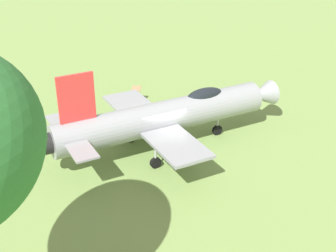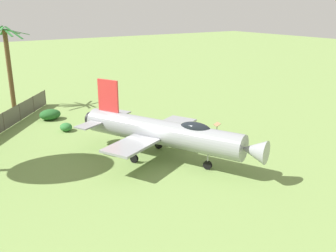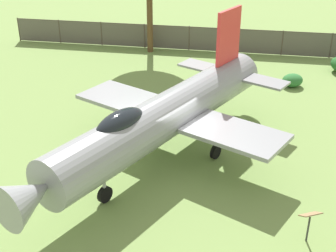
# 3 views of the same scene
# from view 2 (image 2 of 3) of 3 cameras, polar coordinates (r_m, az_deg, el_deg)

# --- Properties ---
(ground_plane) EXTENTS (200.00, 200.00, 0.00)m
(ground_plane) POSITION_cam_2_polar(r_m,az_deg,el_deg) (26.72, -1.05, -4.91)
(ground_plane) COLOR #75934C
(display_jet) EXTENTS (9.09, 13.17, 5.17)m
(display_jet) POSITION_cam_2_polar(r_m,az_deg,el_deg) (25.83, -0.37, -1.03)
(display_jet) COLOR gray
(display_jet) RESTS_ON ground_plane
(palm_tree) EXTENTS (4.11, 3.62, 8.37)m
(palm_tree) POSITION_cam_2_polar(r_m,az_deg,el_deg) (42.33, -22.84, 8.40)
(palm_tree) COLOR brown
(palm_tree) RESTS_ON ground_plane
(shrub_near_fence) EXTENTS (1.00, 1.17, 0.70)m
(shrub_near_fence) POSITION_cam_2_polar(r_m,az_deg,el_deg) (33.49, -15.13, -0.16)
(shrub_near_fence) COLOR #2D7033
(shrub_near_fence) RESTS_ON ground_plane
(shrub_by_tree) EXTENTS (1.97, 1.61, 0.98)m
(shrub_by_tree) POSITION_cam_2_polar(r_m,az_deg,el_deg) (37.25, -17.36, 1.67)
(shrub_by_tree) COLOR #235B26
(shrub_by_tree) RESTS_ON ground_plane
(info_plaque) EXTENTS (0.50, 0.66, 1.14)m
(info_plaque) POSITION_cam_2_polar(r_m,az_deg,el_deg) (31.17, 7.40, -0.03)
(info_plaque) COLOR #333333
(info_plaque) RESTS_ON ground_plane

